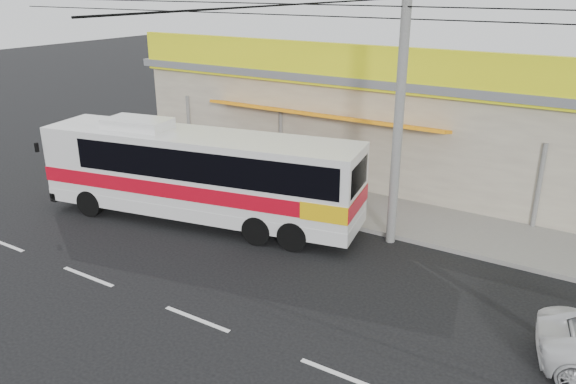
% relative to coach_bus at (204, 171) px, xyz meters
% --- Properties ---
extents(ground, '(120.00, 120.00, 0.00)m').
position_rel_coach_bus_xyz_m(ground, '(3.73, -2.33, -1.83)').
color(ground, black).
rests_on(ground, ground).
extents(sidewalk, '(30.00, 3.20, 0.15)m').
position_rel_coach_bus_xyz_m(sidewalk, '(3.73, 3.67, -1.75)').
color(sidewalk, slate).
rests_on(sidewalk, ground).
extents(lane_markings, '(50.00, 0.12, 0.01)m').
position_rel_coach_bus_xyz_m(lane_markings, '(3.73, -4.83, -1.83)').
color(lane_markings, silver).
rests_on(lane_markings, ground).
extents(storefront_building, '(22.60, 9.20, 5.70)m').
position_rel_coach_bus_xyz_m(storefront_building, '(3.72, 9.21, 0.47)').
color(storefront_building, gray).
rests_on(storefront_building, ground).
extents(coach_bus, '(11.33, 4.40, 3.42)m').
position_rel_coach_bus_xyz_m(coach_bus, '(0.00, 0.00, 0.00)').
color(coach_bus, silver).
rests_on(coach_bus, ground).
extents(motorbike_red, '(1.81, 1.32, 0.91)m').
position_rel_coach_bus_xyz_m(motorbike_red, '(-6.23, 3.08, -1.23)').
color(motorbike_red, maroon).
rests_on(motorbike_red, sidewalk).
extents(motorbike_dark, '(2.01, 0.83, 1.17)m').
position_rel_coach_bus_xyz_m(motorbike_dark, '(-9.77, 3.25, -1.09)').
color(motorbike_dark, black).
rests_on(motorbike_dark, sidewalk).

